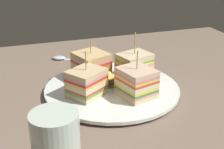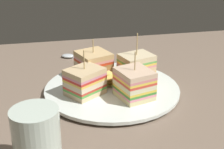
{
  "view_description": "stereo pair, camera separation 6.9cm",
  "coord_description": "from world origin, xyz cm",
  "px_view_note": "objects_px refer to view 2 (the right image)",
  "views": [
    {
      "loc": [
        -20.51,
        -60.54,
        31.73
      ],
      "look_at": [
        0.0,
        0.0,
        4.26
      ],
      "focal_mm": 51.49,
      "sensor_mm": 36.0,
      "label": 1
    },
    {
      "loc": [
        -13.82,
        -62.41,
        31.73
      ],
      "look_at": [
        0.0,
        0.0,
        4.26
      ],
      "focal_mm": 51.49,
      "sensor_mm": 36.0,
      "label": 2
    }
  ],
  "objects_px": {
    "plate": "(112,89)",
    "sandwich_wedge_3": "(134,84)",
    "sandwich_wedge_2": "(85,82)",
    "sandwich_wedge_1": "(94,65)",
    "drinking_glass": "(38,145)",
    "chip_pile": "(109,78)",
    "spoon": "(74,57)",
    "sandwich_wedge_0": "(136,68)"
  },
  "relations": [
    {
      "from": "sandwich_wedge_3",
      "to": "drinking_glass",
      "type": "distance_m",
      "value": 0.26
    },
    {
      "from": "plate",
      "to": "sandwich_wedge_2",
      "type": "bearing_deg",
      "value": -161.74
    },
    {
      "from": "spoon",
      "to": "sandwich_wedge_0",
      "type": "bearing_deg",
      "value": 141.87
    },
    {
      "from": "sandwich_wedge_3",
      "to": "chip_pile",
      "type": "bearing_deg",
      "value": 13.38
    },
    {
      "from": "sandwich_wedge_2",
      "to": "chip_pile",
      "type": "bearing_deg",
      "value": -3.33
    },
    {
      "from": "sandwich_wedge_1",
      "to": "spoon",
      "type": "xyz_separation_m",
      "value": [
        -0.03,
        0.18,
        -0.04
      ]
    },
    {
      "from": "plate",
      "to": "sandwich_wedge_2",
      "type": "relative_size",
      "value": 3.04
    },
    {
      "from": "sandwich_wedge_0",
      "to": "spoon",
      "type": "bearing_deg",
      "value": -78.01
    },
    {
      "from": "plate",
      "to": "drinking_glass",
      "type": "relative_size",
      "value": 2.93
    },
    {
      "from": "sandwich_wedge_0",
      "to": "sandwich_wedge_2",
      "type": "bearing_deg",
      "value": 2.36
    },
    {
      "from": "sandwich_wedge_3",
      "to": "plate",
      "type": "bearing_deg",
      "value": 15.61
    },
    {
      "from": "sandwich_wedge_0",
      "to": "drinking_glass",
      "type": "height_order",
      "value": "sandwich_wedge_0"
    },
    {
      "from": "sandwich_wedge_0",
      "to": "sandwich_wedge_2",
      "type": "xyz_separation_m",
      "value": [
        -0.12,
        -0.04,
        -0.0
      ]
    },
    {
      "from": "plate",
      "to": "sandwich_wedge_0",
      "type": "relative_size",
      "value": 2.64
    },
    {
      "from": "sandwich_wedge_1",
      "to": "sandwich_wedge_3",
      "type": "bearing_deg",
      "value": 9.46
    },
    {
      "from": "sandwich_wedge_1",
      "to": "plate",
      "type": "bearing_deg",
      "value": 7.75
    },
    {
      "from": "sandwich_wedge_0",
      "to": "drinking_glass",
      "type": "bearing_deg",
      "value": 31.79
    },
    {
      "from": "sandwich_wedge_2",
      "to": "chip_pile",
      "type": "relative_size",
      "value": 1.44
    },
    {
      "from": "drinking_glass",
      "to": "sandwich_wedge_2",
      "type": "bearing_deg",
      "value": 64.87
    },
    {
      "from": "plate",
      "to": "sandwich_wedge_1",
      "type": "bearing_deg",
      "value": 117.9
    },
    {
      "from": "drinking_glass",
      "to": "sandwich_wedge_0",
      "type": "bearing_deg",
      "value": 48.72
    },
    {
      "from": "plate",
      "to": "sandwich_wedge_3",
      "type": "bearing_deg",
      "value": -58.67
    },
    {
      "from": "sandwich_wedge_1",
      "to": "chip_pile",
      "type": "height_order",
      "value": "sandwich_wedge_1"
    },
    {
      "from": "sandwich_wedge_3",
      "to": "chip_pile",
      "type": "distance_m",
      "value": 0.08
    },
    {
      "from": "chip_pile",
      "to": "sandwich_wedge_2",
      "type": "bearing_deg",
      "value": -148.92
    },
    {
      "from": "sandwich_wedge_0",
      "to": "spoon",
      "type": "distance_m",
      "value": 0.25
    },
    {
      "from": "plate",
      "to": "sandwich_wedge_1",
      "type": "xyz_separation_m",
      "value": [
        -0.03,
        0.06,
        0.04
      ]
    },
    {
      "from": "sandwich_wedge_0",
      "to": "sandwich_wedge_2",
      "type": "distance_m",
      "value": 0.13
    },
    {
      "from": "plate",
      "to": "sandwich_wedge_3",
      "type": "xyz_separation_m",
      "value": [
        0.03,
        -0.06,
        0.03
      ]
    },
    {
      "from": "spoon",
      "to": "plate",
      "type": "bearing_deg",
      "value": 126.53
    },
    {
      "from": "sandwich_wedge_0",
      "to": "sandwich_wedge_3",
      "type": "bearing_deg",
      "value": 53.94
    },
    {
      "from": "sandwich_wedge_1",
      "to": "drinking_glass",
      "type": "relative_size",
      "value": 0.93
    },
    {
      "from": "chip_pile",
      "to": "spoon",
      "type": "distance_m",
      "value": 0.23
    },
    {
      "from": "plate",
      "to": "sandwich_wedge_1",
      "type": "relative_size",
      "value": 3.14
    },
    {
      "from": "sandwich_wedge_1",
      "to": "sandwich_wedge_2",
      "type": "xyz_separation_m",
      "value": [
        -0.03,
        -0.08,
        -0.0
      ]
    },
    {
      "from": "sandwich_wedge_0",
      "to": "drinking_glass",
      "type": "xyz_separation_m",
      "value": [
        -0.22,
        -0.25,
        -0.0
      ]
    },
    {
      "from": "sandwich_wedge_2",
      "to": "drinking_glass",
      "type": "xyz_separation_m",
      "value": [
        -0.1,
        -0.21,
        0.0
      ]
    },
    {
      "from": "plate",
      "to": "sandwich_wedge_0",
      "type": "distance_m",
      "value": 0.07
    },
    {
      "from": "sandwich_wedge_1",
      "to": "sandwich_wedge_2",
      "type": "height_order",
      "value": "sandwich_wedge_2"
    },
    {
      "from": "plate",
      "to": "chip_pile",
      "type": "xyz_separation_m",
      "value": [
        -0.0,
        0.01,
        0.02
      ]
    },
    {
      "from": "sandwich_wedge_0",
      "to": "sandwich_wedge_3",
      "type": "height_order",
      "value": "sandwich_wedge_0"
    },
    {
      "from": "sandwich_wedge_3",
      "to": "spoon",
      "type": "bearing_deg",
      "value": 1.58
    }
  ]
}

